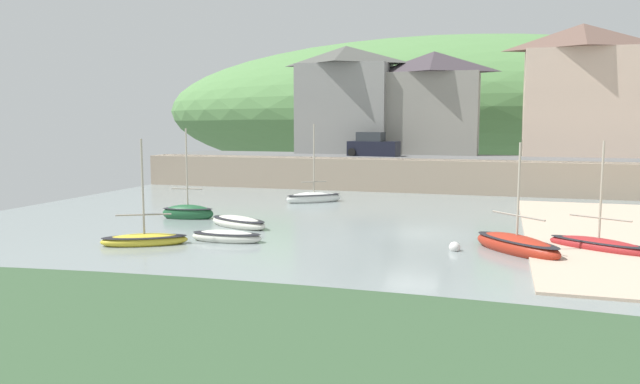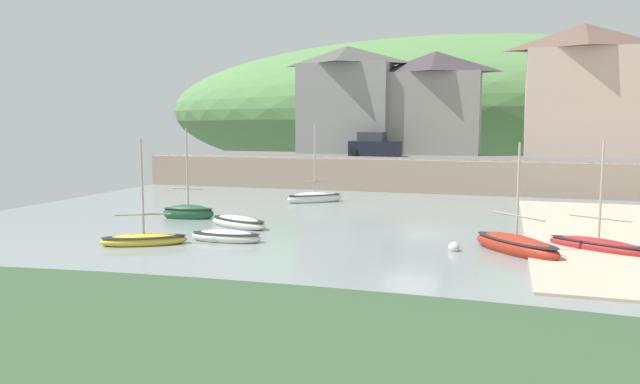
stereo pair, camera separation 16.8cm
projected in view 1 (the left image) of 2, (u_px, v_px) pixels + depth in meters
The scene contains 15 objects.
ground at pixel (412, 285), 18.37m from camera, with size 48.00×41.00×0.61m.
quay_seawall at pixel (446, 174), 44.35m from camera, with size 48.00×9.40×2.40m.
hillside_backdrop at pixel (448, 111), 80.51m from camera, with size 80.00×44.00×19.14m.
waterfront_building_left at pixel (346, 99), 53.79m from camera, with size 8.31×5.83×9.51m.
waterfront_building_centre at pixel (433, 102), 51.58m from camera, with size 7.95×4.59×8.77m.
waterfront_building_right at pixel (580, 89), 48.10m from camera, with size 8.86×4.30×10.55m.
dinghy_open_wooden at pixel (598, 245), 23.89m from camera, with size 3.98×2.93×4.58m.
sailboat_nearest_shore at pixel (188, 212), 32.12m from camera, with size 2.95×1.43×5.03m.
rowboat_small_beached at pixel (144, 239), 25.22m from camera, with size 3.70×2.72×4.59m.
sailboat_blue_trim at pixel (314, 198), 38.70m from camera, with size 3.57×3.05×5.24m.
fishing_boat_green at pixel (238, 222), 29.52m from camera, with size 3.81×2.55×0.70m.
sailboat_far_left at pixel (227, 237), 25.94m from camera, with size 3.25×1.19×0.64m.
motorboat_with_cabin at pixel (517, 245), 23.68m from camera, with size 3.90×3.96×4.57m.
parked_car_near_slipway at pixel (373, 146), 48.98m from camera, with size 4.25×2.10×1.95m.
mooring_buoy at pixel (455, 247), 24.03m from camera, with size 0.46×0.46×0.46m.
Camera 1 is at (3.89, -27.52, 5.13)m, focal length 33.61 mm.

